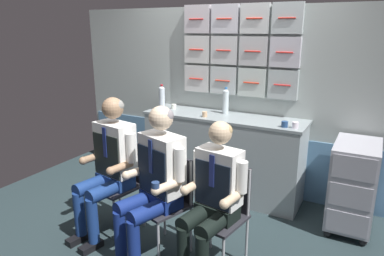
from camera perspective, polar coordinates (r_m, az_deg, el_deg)
name	(u,v)px	position (r m, az deg, el deg)	size (l,w,h in m)	color
ground	(171,238)	(3.54, -3.46, -17.24)	(4.80, 4.80, 0.04)	#243235
galley_bulkhead	(230,98)	(4.27, 6.12, 4.82)	(4.20, 0.14, 2.17)	#A8B2AE
galley_counter	(223,155)	(4.17, 4.94, -4.36)	(1.86, 0.53, 0.95)	#96A2A5
service_trolley	(353,184)	(3.78, 24.51, -8.14)	(0.40, 0.65, 0.87)	black
folding_chair_left	(123,175)	(3.55, -11.02, -7.46)	(0.47, 0.47, 0.85)	#A8AAAF
crew_member_left	(109,160)	(3.38, -13.22, -5.09)	(0.53, 0.68, 1.31)	black
folding_chair_right	(170,193)	(3.13, -3.62, -10.43)	(0.50, 0.50, 0.85)	#A8AAAF
crew_member_right	(155,176)	(2.96, -6.03, -7.77)	(0.55, 0.71, 1.31)	black
folding_chair_near_trolley	(224,204)	(2.96, 5.12, -12.13)	(0.46, 0.46, 0.85)	#A8AAAF
crew_member_near_trolley	(213,194)	(2.77, 3.36, -10.57)	(0.49, 0.63, 1.24)	black
water_bottle_clear	(162,98)	(4.26, -4.88, 4.82)	(0.07, 0.07, 0.31)	silver
sparkling_bottle_green	(226,101)	(4.10, 5.44, 4.32)	(0.07, 0.07, 0.31)	silver
paper_cup_blue	(295,125)	(3.65, 16.30, 0.49)	(0.06, 0.06, 0.06)	white
coffee_cup_white	(205,114)	(3.96, 2.07, 2.26)	(0.06, 0.06, 0.06)	tan
paper_cup_tan	(174,106)	(4.36, -2.95, 3.51)	(0.06, 0.06, 0.06)	white
espresso_cup_small	(285,124)	(3.66, 14.69, 0.62)	(0.06, 0.06, 0.06)	navy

